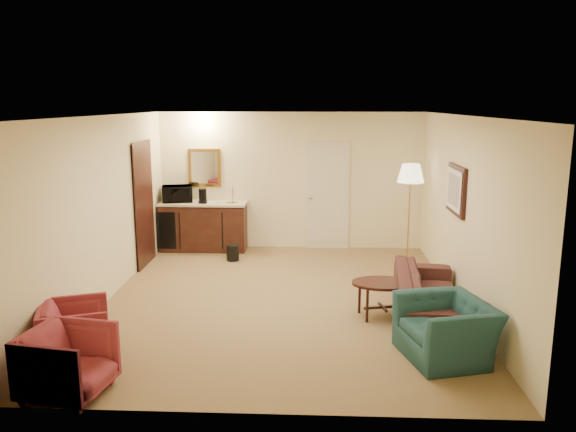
% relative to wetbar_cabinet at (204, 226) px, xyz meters
% --- Properties ---
extents(ground, '(6.00, 6.00, 0.00)m').
position_rel_wetbar_cabinet_xyz_m(ground, '(1.65, -2.72, -0.46)').
color(ground, '#93784B').
rests_on(ground, ground).
extents(room_walls, '(5.02, 6.01, 2.61)m').
position_rel_wetbar_cabinet_xyz_m(room_walls, '(1.55, -1.95, 1.26)').
color(room_walls, beige).
rests_on(room_walls, ground).
extents(wetbar_cabinet, '(1.64, 0.58, 0.92)m').
position_rel_wetbar_cabinet_xyz_m(wetbar_cabinet, '(0.00, 0.00, 0.00)').
color(wetbar_cabinet, '#3D2013').
rests_on(wetbar_cabinet, ground).
extents(sofa, '(0.82, 2.14, 0.82)m').
position_rel_wetbar_cabinet_xyz_m(sofa, '(3.60, -3.26, -0.05)').
color(sofa, black).
rests_on(sofa, ground).
extents(teal_armchair, '(0.89, 1.13, 0.87)m').
position_rel_wetbar_cabinet_xyz_m(teal_armchair, '(3.55, -4.47, -0.02)').
color(teal_armchair, '#1B3C44').
rests_on(teal_armchair, ground).
extents(rose_chair_near, '(0.86, 0.89, 0.72)m').
position_rel_wetbar_cabinet_xyz_m(rose_chair_near, '(-0.50, -4.72, -0.10)').
color(rose_chair_near, maroon).
rests_on(rose_chair_near, ground).
extents(rose_chair_far, '(0.79, 0.83, 0.75)m').
position_rel_wetbar_cabinet_xyz_m(rose_chair_far, '(-0.25, -5.48, -0.09)').
color(rose_chair_far, maroon).
rests_on(rose_chair_far, ground).
extents(coffee_table, '(0.93, 0.73, 0.47)m').
position_rel_wetbar_cabinet_xyz_m(coffee_table, '(3.01, -3.28, -0.22)').
color(coffee_table, '#331511').
rests_on(coffee_table, ground).
extents(floor_lamp, '(0.56, 0.56, 1.75)m').
position_rel_wetbar_cabinet_xyz_m(floor_lamp, '(3.75, -0.67, 0.41)').
color(floor_lamp, '#BA8C3E').
rests_on(floor_lamp, ground).
extents(waste_bin, '(0.28, 0.28, 0.28)m').
position_rel_wetbar_cabinet_xyz_m(waste_bin, '(0.65, -0.72, -0.32)').
color(waste_bin, black).
rests_on(waste_bin, ground).
extents(microwave, '(0.62, 0.44, 0.38)m').
position_rel_wetbar_cabinet_xyz_m(microwave, '(-0.50, 0.05, 0.65)').
color(microwave, black).
rests_on(microwave, wetbar_cabinet).
extents(coffee_maker, '(0.17, 0.17, 0.27)m').
position_rel_wetbar_cabinet_xyz_m(coffee_maker, '(0.01, -0.09, 0.60)').
color(coffee_maker, black).
rests_on(coffee_maker, wetbar_cabinet).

